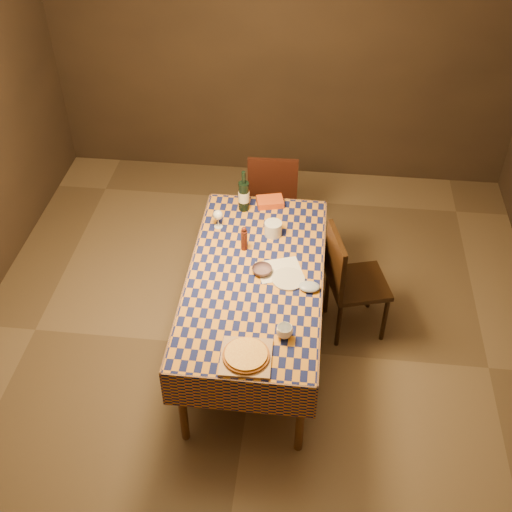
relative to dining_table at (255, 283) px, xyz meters
name	(u,v)px	position (x,y,z in m)	size (l,w,h in m)	color
room	(255,208)	(0.00, 0.00, 0.66)	(5.00, 5.10, 2.70)	brown
dining_table	(255,283)	(0.00, 0.00, 0.00)	(0.94, 1.84, 0.77)	brown
cutting_board	(246,357)	(0.03, -0.75, 0.09)	(0.31, 0.31, 0.02)	#A87B4F
pizza	(246,355)	(0.03, -0.75, 0.11)	(0.31, 0.31, 0.03)	#9F531A
pepper_mill	(244,239)	(-0.11, 0.27, 0.17)	(0.06, 0.06, 0.20)	#4A1B11
bowl	(262,270)	(0.04, 0.03, 0.10)	(0.14, 0.14, 0.04)	#5E474F
wine_glass	(218,216)	(-0.34, 0.50, 0.18)	(0.08, 0.08, 0.15)	white
wine_bottle	(244,195)	(-0.17, 0.75, 0.21)	(0.10, 0.10, 0.34)	black
deli_tub	(273,229)	(0.08, 0.46, 0.13)	(0.13, 0.13, 0.11)	silver
takeout_container	(270,202)	(0.02, 0.83, 0.10)	(0.20, 0.14, 0.05)	#C6491A
white_plate	(288,279)	(0.23, -0.02, 0.08)	(0.23, 0.23, 0.01)	silver
tumbler	(285,332)	(0.24, -0.54, 0.12)	(0.10, 0.10, 0.08)	white
flour_patch	(279,270)	(0.16, 0.07, 0.08)	(0.30, 0.23, 0.00)	white
flour_bag	(309,287)	(0.38, -0.10, 0.10)	(0.14, 0.11, 0.04)	#A3B5D1
chair_far	(273,192)	(0.01, 1.35, -0.17)	(0.43, 0.44, 0.93)	black
chair_right	(348,278)	(0.66, 0.31, -0.17)	(0.53, 0.52, 0.93)	black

